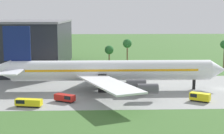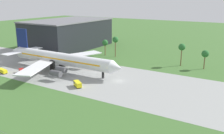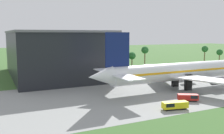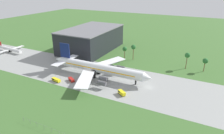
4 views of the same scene
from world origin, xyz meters
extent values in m
cylinder|color=white|center=(-32.71, -0.14, 5.86)|extent=(58.38, 5.92, 5.92)
cone|color=white|center=(-65.60, -0.14, 6.31)|extent=(7.40, 5.63, 5.63)
cube|color=#EFA314|center=(-32.71, -0.14, 6.31)|extent=(49.62, 6.04, 0.59)
cube|color=navy|center=(-60.12, -0.14, 13.86)|extent=(7.70, 0.50, 10.07)
cube|color=white|center=(-60.42, -0.14, 6.75)|extent=(5.33, 23.69, 0.30)
cube|color=white|center=(-34.41, -14.02, 4.83)|extent=(17.54, 28.63, 0.44)
cube|color=white|center=(-34.41, 13.75, 4.83)|extent=(17.54, 28.63, 0.44)
cylinder|color=#4C4C51|center=(-26.33, -7.24, 3.09)|extent=(5.33, 2.67, 2.67)
cylinder|color=#4C4C51|center=(-26.33, 6.97, 3.09)|extent=(5.33, 2.67, 2.67)
cylinder|color=#4C4C51|center=(-23.94, 12.89, 3.09)|extent=(5.33, 2.67, 2.67)
cube|color=black|center=(-35.63, -3.39, 2.64)|extent=(2.40, 1.20, 5.27)
cube|color=black|center=(-35.63, 3.12, 2.64)|extent=(2.40, 1.20, 5.27)
cube|color=black|center=(-53.53, -18.40, 0.20)|extent=(5.69, 2.81, 0.40)
cube|color=yellow|center=(-53.53, -18.40, 1.17)|extent=(6.68, 3.19, 1.53)
cube|color=black|center=(-55.26, -18.06, 1.40)|extent=(2.59, 2.43, 0.90)
cube|color=black|center=(-45.32, -13.88, 0.20)|extent=(4.89, 3.85, 0.40)
cube|color=#B21E19|center=(-45.32, -13.88, 1.17)|extent=(5.69, 4.42, 1.53)
cube|color=black|center=(-44.03, -14.61, 1.40)|extent=(2.66, 2.71, 0.90)
cube|color=black|center=(-68.47, 46.79, 9.46)|extent=(36.00, 60.00, 18.91)
cube|color=slate|center=(-68.47, 46.79, 19.31)|extent=(36.72, 61.20, 0.80)
cylinder|color=brown|center=(-24.98, 39.01, 4.97)|extent=(0.56, 0.56, 9.93)
sphere|color=#28662D|center=(-24.98, 39.01, 10.53)|extent=(3.60, 3.60, 3.60)
cylinder|color=brown|center=(-32.35, 39.01, 3.69)|extent=(0.56, 0.56, 7.38)
sphere|color=#28662D|center=(-32.35, 39.01, 7.98)|extent=(3.60, 3.60, 3.60)
cylinder|color=brown|center=(15.11, 39.01, 4.71)|extent=(0.56, 0.56, 9.42)
sphere|color=#28662D|center=(15.11, 39.01, 10.02)|extent=(3.60, 3.60, 3.60)
cylinder|color=brown|center=(26.93, 39.01, 3.61)|extent=(0.56, 0.56, 7.22)
sphere|color=#28662D|center=(26.93, 39.01, 7.82)|extent=(3.60, 3.60, 3.60)
camera|label=1|loc=(-36.51, -99.56, 22.00)|focal=55.00mm
camera|label=2|loc=(50.25, -88.43, 34.63)|focal=40.00mm
camera|label=3|loc=(-93.12, -65.15, 18.36)|focal=40.00mm
camera|label=4|loc=(26.94, -101.74, 55.81)|focal=32.00mm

